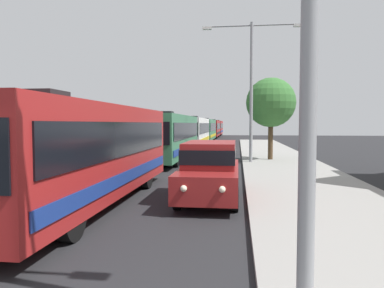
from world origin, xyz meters
name	(u,v)px	position (x,y,z in m)	size (l,w,h in m)	color
bus_lead	(86,150)	(-1.30, 11.49, 1.69)	(2.58, 11.05, 3.21)	maroon
bus_second_in_line	(169,136)	(-1.30, 24.99, 1.69)	(2.58, 11.66, 3.21)	#33724C
bus_middle	(193,132)	(-1.30, 37.94, 1.69)	(2.58, 11.24, 3.21)	silver
bus_fourth_in_line	(204,129)	(-1.30, 50.88, 1.69)	(2.58, 11.82, 3.21)	#33724C
bus_rear	(211,128)	(-1.30, 64.68, 1.69)	(2.58, 10.60, 3.21)	maroon
bus_tail_end	(216,127)	(-1.30, 77.40, 1.69)	(2.58, 10.99, 3.21)	maroon
white_suv	(210,168)	(2.40, 12.81, 1.03)	(1.86, 5.08, 1.90)	maroon
box_truck_oncoming	(204,127)	(-4.60, 87.18, 1.70)	(2.35, 6.91, 3.15)	navy
streetlamp_mid	(251,77)	(4.10, 23.60, 5.34)	(6.02, 0.28, 8.49)	gray
roadside_tree	(271,103)	(5.43, 25.30, 3.87)	(3.24, 3.24, 5.35)	#4C3823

